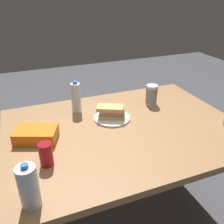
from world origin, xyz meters
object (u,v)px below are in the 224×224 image
chip_bag (36,135)px  plastic_cup_stack (152,95)px  soda_can_red (46,154)px  water_bottle_tall (76,98)px  dining_table (124,139)px  water_bottle_spare (29,187)px  paper_plate (112,118)px  sandwich (111,112)px

chip_bag → plastic_cup_stack: (-0.84, -0.18, 0.04)m
soda_can_red → water_bottle_tall: water_bottle_tall is taller
soda_can_red → water_bottle_tall: (-0.28, -0.50, 0.05)m
dining_table → soda_can_red: size_ratio=11.82×
water_bottle_spare → paper_plate: bearing=-135.7°
dining_table → soda_can_red: (0.50, 0.19, 0.16)m
chip_bag → plastic_cup_stack: plastic_cup_stack is taller
soda_can_red → plastic_cup_stack: size_ratio=0.82×
chip_bag → sandwich: bearing=30.2°
dining_table → soda_can_red: soda_can_red is taller
chip_bag → paper_plate: bearing=30.1°
chip_bag → water_bottle_spare: bearing=-76.9°
paper_plate → plastic_cup_stack: plastic_cup_stack is taller
paper_plate → chip_bag: bearing=8.6°
water_bottle_spare → dining_table: bearing=-144.5°
water_bottle_tall → paper_plate: bearing=136.4°
dining_table → water_bottle_tall: water_bottle_tall is taller
water_bottle_tall → sandwich: bearing=135.8°
water_bottle_tall → water_bottle_spare: bearing=63.2°
soda_can_red → water_bottle_spare: 0.25m
plastic_cup_stack → water_bottle_spare: (0.91, 0.65, 0.02)m
dining_table → soda_can_red: bearing=21.1°
dining_table → water_bottle_spare: size_ratio=7.04×
soda_can_red → water_bottle_tall: bearing=-118.9°
dining_table → water_bottle_spare: (0.59, 0.42, 0.19)m
soda_can_red → water_bottle_spare: size_ratio=0.60×
soda_can_red → plastic_cup_stack: 0.92m
chip_bag → water_bottle_tall: bearing=62.1°
dining_table → sandwich: bearing=-74.3°
plastic_cup_stack → soda_can_red: bearing=27.2°
sandwich → water_bottle_spare: bearing=44.5°
sandwich → soda_can_red: size_ratio=1.69×
dining_table → plastic_cup_stack: 0.43m
water_bottle_tall → soda_can_red: bearing=61.1°
sandwich → plastic_cup_stack: size_ratio=1.38×
dining_table → paper_plate: paper_plate is taller
sandwich → water_bottle_tall: size_ratio=0.91×
paper_plate → soda_can_red: size_ratio=1.97×
paper_plate → dining_table: bearing=103.9°
water_bottle_spare → soda_can_red: bearing=-112.0°
soda_can_red → water_bottle_tall: 0.57m
chip_bag → water_bottle_spare: water_bottle_spare is taller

